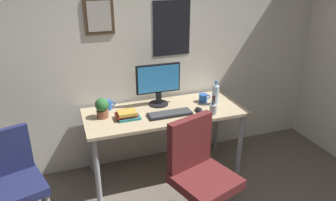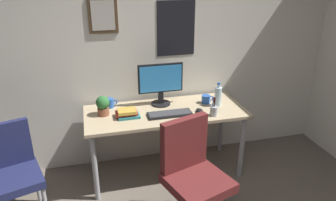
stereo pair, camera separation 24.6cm
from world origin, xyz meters
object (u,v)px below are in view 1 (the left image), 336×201
monitor (158,83)px  coffee_mug_far (108,105)px  office_chair (199,169)px  water_bottle (215,95)px  book_stack_left (127,115)px  potted_plant (102,107)px  side_chair (12,177)px  keyboard (170,114)px  computer_mouse (199,110)px  coffee_mug_near (203,98)px  pen_cup (213,109)px

monitor → coffee_mug_far: size_ratio=3.96×
office_chair → water_bottle: water_bottle is taller
book_stack_left → potted_plant: bearing=155.2°
office_chair → side_chair: bearing=163.4°
side_chair → keyboard: (1.42, 0.23, 0.24)m
keyboard → computer_mouse: bearing=-2.7°
water_bottle → potted_plant: size_ratio=1.29×
keyboard → book_stack_left: (-0.40, 0.06, 0.02)m
coffee_mug_near → coffee_mug_far: coffee_mug_far is taller
coffee_mug_far → potted_plant: 0.20m
side_chair → monitor: (1.40, 0.51, 0.46)m
office_chair → monitor: size_ratio=2.07×
side_chair → computer_mouse: bearing=7.1°
potted_plant → water_bottle: bearing=-3.2°
coffee_mug_near → pen_cup: bearing=-97.1°
computer_mouse → potted_plant: size_ratio=0.56×
coffee_mug_near → coffee_mug_far: size_ratio=1.09×
coffee_mug_far → office_chair: bearing=-60.5°
side_chair → monitor: 1.56m
monitor → water_bottle: (0.56, -0.18, -0.13)m
coffee_mug_near → potted_plant: bearing=-178.3°
water_bottle → book_stack_left: (-0.94, -0.04, -0.07)m
pen_cup → potted_plant: bearing=164.9°
coffee_mug_far → book_stack_left: (0.14, -0.27, -0.01)m
coffee_mug_near → book_stack_left: size_ratio=0.57×
monitor → computer_mouse: monitor is taller
keyboard → computer_mouse: (0.30, -0.01, 0.01)m
side_chair → book_stack_left: size_ratio=3.89×
keyboard → pen_cup: (0.41, -0.11, 0.04)m
monitor → potted_plant: bearing=-168.7°
monitor → keyboard: (0.02, -0.28, -0.23)m
coffee_mug_near → pen_cup: size_ratio=0.64×
book_stack_left → pen_cup: bearing=-12.3°
monitor → keyboard: 0.36m
keyboard → potted_plant: 0.65m
office_chair → potted_plant: size_ratio=4.87×
office_chair → potted_plant: 1.08m
keyboard → book_stack_left: book_stack_left is taller
computer_mouse → coffee_mug_far: coffee_mug_far is taller
book_stack_left → water_bottle: bearing=2.2°
side_chair → coffee_mug_far: bearing=32.5°
office_chair → water_bottle: bearing=55.7°
computer_mouse → side_chair: bearing=-172.9°
coffee_mug_near → computer_mouse: bearing=-124.7°
keyboard → coffee_mug_far: bearing=148.4°
monitor → pen_cup: bearing=-42.7°
computer_mouse → book_stack_left: bearing=173.8°
side_chair → potted_plant: potted_plant is taller
office_chair → water_bottle: size_ratio=3.76×
computer_mouse → book_stack_left: size_ratio=0.49×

